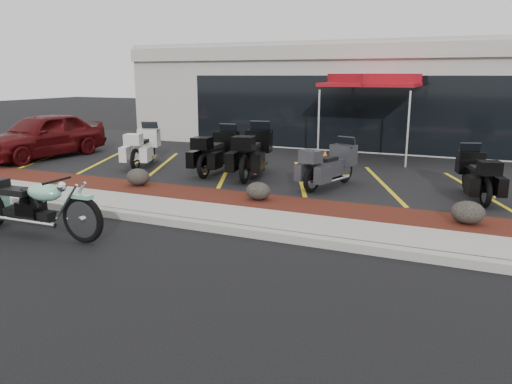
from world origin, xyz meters
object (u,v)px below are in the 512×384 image
at_px(touring_white, 150,142).
at_px(traffic_cone, 325,157).
at_px(popup_canopy, 373,82).
at_px(parked_car, 42,135).
at_px(hero_cruiser, 82,212).

distance_m(touring_white, traffic_cone, 5.44).
xyz_separation_m(touring_white, popup_canopy, (6.09, 3.66, 1.83)).
distance_m(parked_car, traffic_cone, 9.22).
bearing_deg(parked_car, popup_canopy, 29.30).
bearing_deg(hero_cruiser, traffic_cone, 76.55).
distance_m(traffic_cone, popup_canopy, 3.06).
bearing_deg(traffic_cone, popup_canopy, 61.87).
relative_size(traffic_cone, popup_canopy, 0.11).
bearing_deg(popup_canopy, hero_cruiser, -127.75).
bearing_deg(popup_canopy, traffic_cone, -140.76).
bearing_deg(hero_cruiser, popup_canopy, 73.43).
distance_m(hero_cruiser, parked_car, 9.16).
xyz_separation_m(hero_cruiser, touring_white, (-3.32, 6.59, 0.23)).
xyz_separation_m(hero_cruiser, traffic_cone, (1.79, 8.41, -0.19)).
relative_size(touring_white, traffic_cone, 5.11).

